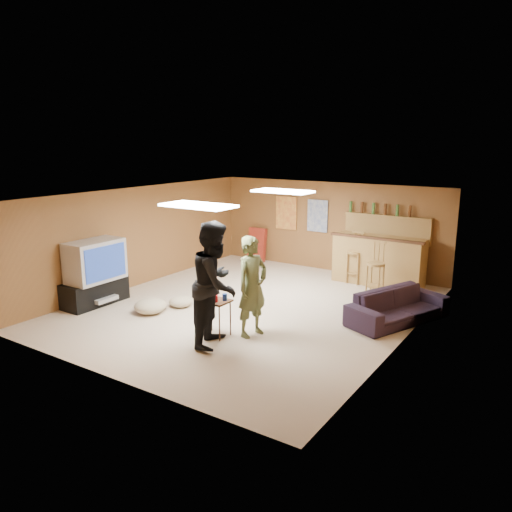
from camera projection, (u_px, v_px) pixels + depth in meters
The scene contains 32 objects.
ground at pixel (250, 308), 9.75m from camera, with size 7.00×7.00×0.00m, color #C1AC94.
ceiling at pixel (250, 195), 9.24m from camera, with size 6.00×7.00×0.02m, color silver.
wall_back at pixel (329, 227), 12.35m from camera, with size 6.00×0.02×2.20m, color brown.
wall_front at pixel (104, 302), 6.65m from camera, with size 6.00×0.02×2.20m, color brown.
wall_left at pixel (139, 237), 11.10m from camera, with size 0.02×7.00×2.20m, color brown.
wall_right at pixel (407, 276), 7.90m from camera, with size 0.02×7.00×2.20m, color brown.
tv_stand at pixel (95, 292), 9.92m from camera, with size 0.55×1.30×0.50m, color black.
dvd_box at pixel (103, 299), 9.83m from camera, with size 0.35×0.50×0.08m, color #B2B2B7.
tv_body at pixel (95, 261), 9.73m from camera, with size 0.60×1.10×0.80m, color #B2B2B7.
tv_screen at pixel (106, 263), 9.57m from camera, with size 0.02×0.95×0.65m, color navy.
bar_counter at pixel (378, 260), 11.22m from camera, with size 2.00×0.60×1.10m, color olive.
bar_lip at pixel (376, 238), 10.89m from camera, with size 2.10×0.12×0.05m, color #3E2214.
bar_shelf at pixel (388, 216), 11.37m from camera, with size 2.00×0.18×0.05m, color olive.
bar_backing at pixel (387, 229), 11.46m from camera, with size 2.00×0.14×0.60m, color olive.
poster_left at pixel (286, 213), 12.90m from camera, with size 0.60×0.03×0.85m, color #BF3F26.
poster_right at pixel (318, 216), 12.42m from camera, with size 0.55×0.03×0.80m, color #334C99.
folding_chair_stack at pixel (257, 245), 13.40m from camera, with size 0.50×0.14×0.90m, color maroon.
ceiling_panel_front at pixel (198, 206), 8.03m from camera, with size 1.20×0.60×0.04m, color white.
ceiling_panel_back at pixel (283, 191), 10.23m from camera, with size 1.20×0.60×0.04m, color white.
person_olive at pixel (252, 286), 8.22m from camera, with size 0.62×0.41×1.69m, color #586138.
person_black at pixel (215, 284), 7.84m from camera, with size 0.97×0.76×1.99m, color black.
sofa at pixel (398, 306), 8.94m from camera, with size 1.97×0.77×0.57m, color black.
tray_table at pixel (215, 318), 8.30m from camera, with size 0.48×0.38×0.62m, color #3E2214.
cup_red_near at pixel (213, 295), 8.33m from camera, with size 0.08×0.08×0.12m, color red.
cup_red_far at pixel (215, 298), 8.13m from camera, with size 0.08×0.08×0.11m, color red.
cup_blue at pixel (225, 297), 8.20m from camera, with size 0.08×0.08×0.11m, color navy.
bar_stool_left at pixel (355, 260), 11.31m from camera, with size 0.35×0.35×1.09m, color olive, non-canonical shape.
bar_stool_right at pixel (376, 266), 10.22m from camera, with size 0.42×0.42×1.34m, color olive, non-canonical shape.
cushion_near_tv at pixel (150, 306), 9.43m from camera, with size 0.60×0.60×0.27m, color tan.
cushion_mid at pixel (181, 301), 9.79m from camera, with size 0.46×0.46×0.21m, color tan.
cushion_far at pixel (155, 305), 9.56m from camera, with size 0.47×0.47×0.21m, color tan.
bottle_row at pixel (379, 209), 11.43m from camera, with size 1.48×0.08×0.26m, color #3F7233, non-canonical shape.
Camera 1 is at (5.17, -7.68, 3.21)m, focal length 35.00 mm.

